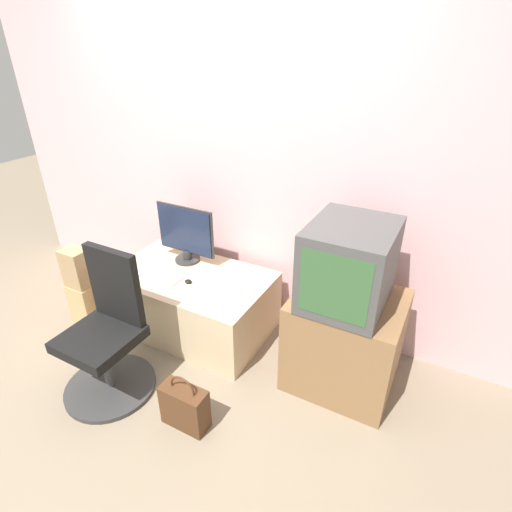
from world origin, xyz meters
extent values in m
plane|color=#7F705B|center=(0.00, 0.00, 0.00)|extent=(12.00, 12.00, 0.00)
cube|color=beige|center=(0.00, 1.32, 1.30)|extent=(4.40, 0.05, 2.60)
cube|color=#CCB289|center=(-0.06, 0.86, 0.23)|extent=(1.19, 0.72, 0.46)
cube|color=olive|center=(1.14, 0.87, 0.32)|extent=(0.65, 0.59, 0.64)
cylinder|color=#2D2D2D|center=(-0.21, 1.04, 0.47)|extent=(0.20, 0.20, 0.02)
cylinder|color=#2D2D2D|center=(-0.21, 1.04, 0.52)|extent=(0.08, 0.08, 0.07)
cube|color=#2D2D2D|center=(-0.21, 1.04, 0.73)|extent=(0.50, 0.01, 0.38)
cube|color=#19233D|center=(-0.21, 1.04, 0.73)|extent=(0.47, 0.02, 0.35)
cube|color=white|center=(-0.24, 0.74, 0.47)|extent=(0.35, 0.14, 0.01)
ellipsoid|color=black|center=(-0.01, 0.77, 0.48)|extent=(0.05, 0.04, 0.03)
cube|color=#474747|center=(1.11, 0.84, 0.88)|extent=(0.46, 0.54, 0.49)
cube|color=#335B33|center=(1.11, 0.57, 0.88)|extent=(0.38, 0.01, 0.38)
cylinder|color=#333333|center=(-0.15, 0.07, 0.01)|extent=(0.57, 0.57, 0.03)
cylinder|color=#4C4C51|center=(-0.15, 0.07, 0.20)|extent=(0.05, 0.05, 0.35)
cube|color=black|center=(-0.15, 0.07, 0.41)|extent=(0.42, 0.42, 0.07)
cube|color=black|center=(-0.15, 0.26, 0.69)|extent=(0.38, 0.05, 0.49)
cube|color=tan|center=(-0.86, 0.52, 0.16)|extent=(0.21, 0.16, 0.33)
cube|color=#A3845B|center=(-0.86, 0.52, 0.48)|extent=(0.19, 0.15, 0.30)
cube|color=#4C2D19|center=(0.45, 0.08, 0.14)|extent=(0.28, 0.13, 0.27)
torus|color=#4C2D19|center=(0.45, 0.08, 0.29)|extent=(0.16, 0.01, 0.16)
camera|label=1|loc=(1.57, -1.14, 2.01)|focal=28.00mm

